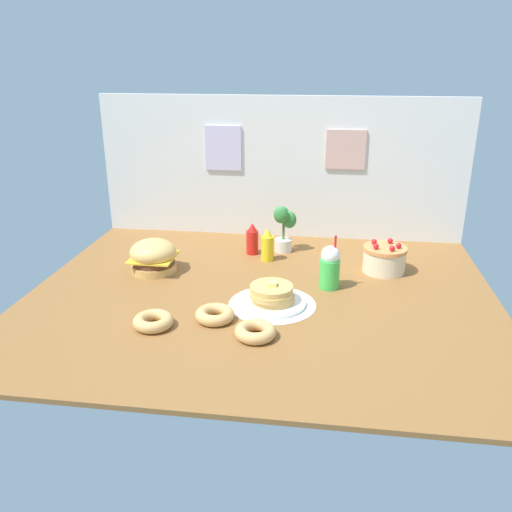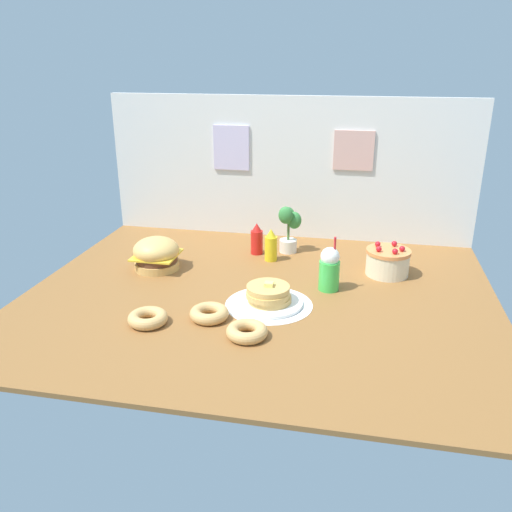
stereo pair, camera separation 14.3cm
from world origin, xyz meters
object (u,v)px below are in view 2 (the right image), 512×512
at_px(donut_pink_glaze, 148,318).
at_px(mustard_bottle, 271,246).
at_px(ketchup_bottle, 257,240).
at_px(pancake_stack, 269,296).
at_px(burger, 156,254).
at_px(layer_cake, 388,262).
at_px(donut_chocolate, 209,313).
at_px(cream_soda_cup, 329,269).
at_px(donut_vanilla, 247,331).
at_px(potted_plant, 289,227).

bearing_deg(donut_pink_glaze, mustard_bottle, 65.49).
bearing_deg(ketchup_bottle, pancake_stack, -73.93).
relative_size(burger, pancake_stack, 0.78).
bearing_deg(mustard_bottle, ketchup_bottle, 137.97).
distance_m(burger, donut_pink_glaze, 0.60).
xyz_separation_m(burger, layer_cake, (1.15, 0.16, -0.01)).
bearing_deg(mustard_bottle, donut_chocolate, -100.57).
bearing_deg(donut_chocolate, pancake_stack, 39.09).
bearing_deg(cream_soda_cup, donut_vanilla, -118.31).
xyz_separation_m(cream_soda_cup, potted_plant, (-0.26, 0.46, 0.04)).
relative_size(ketchup_bottle, donut_chocolate, 1.08).
xyz_separation_m(mustard_bottle, donut_pink_glaze, (-0.37, -0.80, -0.05)).
xyz_separation_m(pancake_stack, cream_soda_cup, (0.24, 0.22, 0.06)).
bearing_deg(donut_vanilla, burger, 135.35).
bearing_deg(ketchup_bottle, donut_vanilla, -80.88).
height_order(ketchup_bottle, donut_vanilla, ketchup_bottle).
bearing_deg(ketchup_bottle, burger, -145.07).
relative_size(donut_pink_glaze, potted_plant, 0.61).
xyz_separation_m(burger, ketchup_bottle, (0.46, 0.32, 0.00)).
distance_m(burger, mustard_bottle, 0.60).
bearing_deg(layer_cake, donut_vanilla, -126.05).
xyz_separation_m(layer_cake, donut_vanilla, (-0.55, -0.75, -0.04)).
height_order(layer_cake, donut_chocolate, layer_cake).
distance_m(layer_cake, cream_soda_cup, 0.36).
xyz_separation_m(cream_soda_cup, donut_vanilla, (-0.28, -0.51, -0.08)).
xyz_separation_m(burger, donut_pink_glaze, (0.18, -0.57, -0.05)).
height_order(layer_cake, donut_pink_glaze, layer_cake).
xyz_separation_m(pancake_stack, mustard_bottle, (-0.08, 0.53, 0.04)).
distance_m(layer_cake, donut_pink_glaze, 1.21).
relative_size(layer_cake, donut_chocolate, 1.34).
distance_m(pancake_stack, donut_pink_glaze, 0.52).
xyz_separation_m(layer_cake, potted_plant, (-0.53, 0.23, 0.07)).
distance_m(donut_chocolate, potted_plant, 0.89).
bearing_deg(donut_vanilla, mustard_bottle, 93.65).
xyz_separation_m(donut_vanilla, potted_plant, (0.02, 0.98, 0.12)).
bearing_deg(mustard_bottle, burger, -156.95).
xyz_separation_m(cream_soda_cup, donut_chocolate, (-0.46, -0.39, -0.08)).
relative_size(mustard_bottle, potted_plant, 0.66).
height_order(donut_pink_glaze, donut_chocolate, same).
distance_m(donut_pink_glaze, potted_plant, 1.05).
xyz_separation_m(pancake_stack, layer_cake, (0.52, 0.46, 0.03)).
bearing_deg(donut_chocolate, mustard_bottle, 79.43).
height_order(layer_cake, cream_soda_cup, cream_soda_cup).
distance_m(pancake_stack, mustard_bottle, 0.54).
relative_size(pancake_stack, donut_vanilla, 1.83).
bearing_deg(layer_cake, donut_pink_glaze, -143.11).
relative_size(layer_cake, cream_soda_cup, 0.83).
bearing_deg(donut_chocolate, cream_soda_cup, 40.54).
xyz_separation_m(layer_cake, donut_chocolate, (-0.73, -0.63, -0.04)).
height_order(mustard_bottle, donut_chocolate, mustard_bottle).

